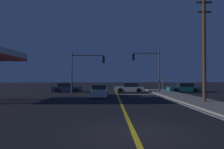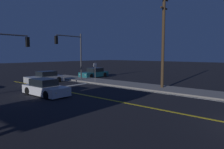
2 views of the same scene
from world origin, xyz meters
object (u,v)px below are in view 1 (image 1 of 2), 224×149
traffic_signal_near_right (150,65)px  utility_pole_right (204,47)px  car_parked_curb_teal (183,88)px  car_far_approaching_white (99,91)px  traffic_signal_far_left (84,66)px  street_sign_corner (163,82)px  car_side_waiting_silver (129,88)px  car_lead_oncoming_navy (67,88)px

traffic_signal_near_right → utility_pole_right: (2.42, -10.59, 0.78)m
car_parked_curb_teal → car_far_approaching_white: size_ratio=1.02×
traffic_signal_near_right → utility_pole_right: utility_pole_right is taller
traffic_signal_near_right → traffic_signal_far_left: 8.88m
utility_pole_right → street_sign_corner: (-1.40, 7.79, -3.09)m
car_parked_curb_teal → traffic_signal_near_right: (-5.29, -1.72, 3.33)m
traffic_signal_far_left → traffic_signal_near_right: bearing=9.1°
car_parked_curb_teal → car_side_waiting_silver: bearing=87.9°
street_sign_corner → car_parked_curb_teal: bearing=46.6°
traffic_signal_far_left → street_sign_corner: bearing=-8.1°
utility_pole_right → car_far_approaching_white: bearing=147.4°
car_parked_curb_teal → car_side_waiting_silver: size_ratio=1.05×
car_lead_oncoming_navy → street_sign_corner: street_sign_corner is taller
traffic_signal_far_left → street_sign_corner: size_ratio=2.29×
car_side_waiting_silver → traffic_signal_far_left: (-6.17, -3.33, 3.06)m
utility_pole_right → street_sign_corner: utility_pole_right is taller
car_parked_curb_teal → car_far_approaching_white: bearing=118.0°
car_far_approaching_white → traffic_signal_far_left: size_ratio=0.82×
car_parked_curb_teal → traffic_signal_far_left: 14.72m
utility_pole_right → car_parked_curb_teal: bearing=76.9°
car_parked_curb_teal → car_side_waiting_silver: same height
car_lead_oncoming_navy → traffic_signal_far_left: bearing=41.5°
car_far_approaching_white → utility_pole_right: utility_pole_right is taller
car_far_approaching_white → street_sign_corner: 7.99m
car_lead_oncoming_navy → traffic_signal_near_right: 12.47m
car_side_waiting_silver → traffic_signal_near_right: 4.64m
car_parked_curb_teal → car_side_waiting_silver: (-7.88, 0.21, 0.00)m
car_far_approaching_white → utility_pole_right: size_ratio=0.49×
car_far_approaching_white → utility_pole_right: 11.52m
traffic_signal_near_right → traffic_signal_far_left: traffic_signal_near_right is taller
traffic_signal_far_left → car_side_waiting_silver: bearing=28.3°
traffic_signal_near_right → street_sign_corner: traffic_signal_near_right is taller
car_lead_oncoming_navy → car_far_approaching_white: size_ratio=0.96×
car_parked_curb_teal → traffic_signal_near_right: 6.48m
car_far_approaching_white → car_lead_oncoming_navy: bearing=-55.1°
car_side_waiting_silver → car_parked_curb_teal: bearing=-89.9°
car_lead_oncoming_navy → traffic_signal_far_left: (3.05, -3.57, 3.07)m
car_parked_curb_teal → utility_pole_right: size_ratio=0.50×
car_lead_oncoming_navy → car_parked_curb_teal: 17.11m
car_far_approaching_white → traffic_signal_far_left: bearing=-59.7°
car_side_waiting_silver → traffic_signal_near_right: (2.59, -1.93, 3.32)m
traffic_signal_far_left → utility_pole_right: size_ratio=0.60×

